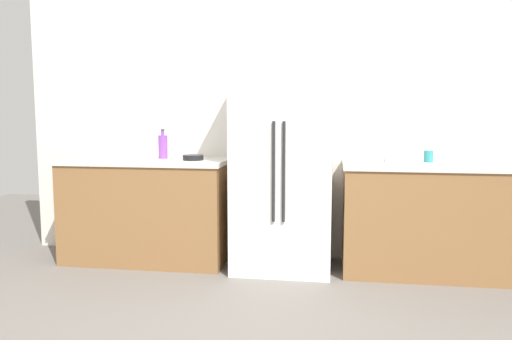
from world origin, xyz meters
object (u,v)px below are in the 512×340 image
(cup_b, at_px, (359,156))
(cup_a, at_px, (429,156))
(bottle_a, at_px, (163,146))
(toaster, at_px, (402,151))
(refrigerator, at_px, (283,167))
(bowl_a, at_px, (193,157))

(cup_b, bearing_deg, cup_a, -3.23)
(cup_a, xyz_separation_m, cup_b, (-0.57, 0.03, -0.01))
(bottle_a, bearing_deg, cup_a, 0.68)
(toaster, bearing_deg, refrigerator, -176.14)
(refrigerator, xyz_separation_m, bottle_a, (-1.09, 0.11, 0.16))
(refrigerator, distance_m, cup_a, 1.21)
(bottle_a, height_order, bowl_a, bottle_a)
(toaster, bearing_deg, bowl_a, -177.78)
(bottle_a, distance_m, bowl_a, 0.34)
(bowl_a, bearing_deg, refrigerator, 0.17)
(cup_b, bearing_deg, bowl_a, -173.27)
(toaster, distance_m, cup_b, 0.36)
(cup_b, relative_size, bowl_a, 0.43)
(bottle_a, relative_size, cup_b, 3.35)
(bottle_a, distance_m, cup_a, 2.30)
(refrigerator, relative_size, toaster, 6.34)
(toaster, distance_m, cup_a, 0.24)
(refrigerator, height_order, cup_b, refrigerator)
(bottle_a, relative_size, bowl_a, 1.45)
(toaster, height_order, bottle_a, bottle_a)
(cup_a, bearing_deg, cup_b, 176.77)
(toaster, relative_size, cup_a, 2.86)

